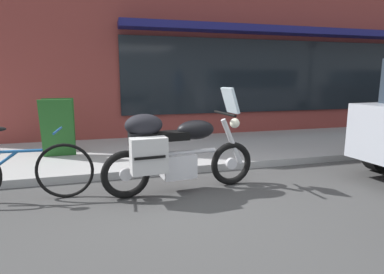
% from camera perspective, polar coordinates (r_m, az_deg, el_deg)
% --- Properties ---
extents(ground_plane, '(80.00, 80.00, 0.00)m').
position_cam_1_polar(ground_plane, '(4.00, 1.81, -11.83)').
color(ground_plane, '#3C3C3C').
extents(touring_motorcycle, '(2.12, 0.78, 1.39)m').
position_cam_1_polar(touring_motorcycle, '(4.20, -3.42, -2.16)').
color(touring_motorcycle, black).
rests_on(touring_motorcycle, ground_plane).
extents(parked_bicycle, '(1.79, 0.48, 0.95)m').
position_cam_1_polar(parked_bicycle, '(4.52, -28.50, -5.33)').
color(parked_bicycle, black).
rests_on(parked_bicycle, ground_plane).
extents(sandwich_board_sign, '(0.55, 0.43, 1.03)m').
position_cam_1_polar(sandwich_board_sign, '(6.23, -22.67, 1.57)').
color(sandwich_board_sign, '#1E511E').
rests_on(sandwich_board_sign, sidewalk_curb).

